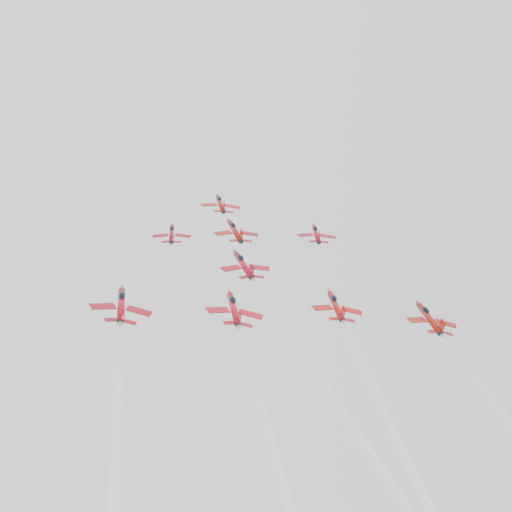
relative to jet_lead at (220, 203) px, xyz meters
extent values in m
cylinder|color=#A0150F|center=(0.00, -0.30, -0.31)|extent=(1.14, 9.02, 7.12)
cone|color=#A0150F|center=(0.00, 4.79, 3.47)|extent=(1.14, 2.52, 2.28)
cone|color=black|center=(0.00, -4.97, -3.79)|extent=(1.14, 1.68, 1.66)
ellipsoid|color=black|center=(0.00, 1.31, 1.53)|extent=(1.04, 2.39, 2.12)
cube|color=#A0150F|center=(-2.81, -0.94, -0.85)|extent=(4.24, 2.71, 1.20)
cube|color=#A0150F|center=(2.81, -0.94, -0.85)|extent=(4.24, 2.71, 1.20)
cube|color=#A0150F|center=(0.00, -4.71, -2.04)|extent=(0.12, 2.74, 2.79)
cube|color=#A0150F|center=(-1.46, -4.14, -3.17)|extent=(2.04, 1.34, 0.69)
cube|color=#A0150F|center=(1.46, -4.14, -3.17)|extent=(2.04, 1.34, 0.69)
cylinder|color=maroon|center=(-12.97, -16.60, -12.44)|extent=(0.97, 7.64, 6.03)
cone|color=maroon|center=(-12.97, -12.29, -9.23)|extent=(0.97, 2.13, 1.93)
cone|color=black|center=(-12.97, -20.55, -15.38)|extent=(0.97, 1.43, 1.41)
ellipsoid|color=black|center=(-12.97, -15.24, -10.87)|extent=(0.88, 2.03, 1.79)
cube|color=maroon|center=(-15.35, -17.14, -12.89)|extent=(3.59, 2.29, 1.02)
cube|color=maroon|center=(-10.59, -17.14, -12.89)|extent=(3.59, 2.29, 1.02)
cube|color=maroon|center=(-12.97, -20.34, -13.90)|extent=(0.11, 2.32, 2.36)
cube|color=maroon|center=(-14.20, -19.85, -14.85)|extent=(1.72, 1.13, 0.58)
cube|color=maroon|center=(-11.74, -19.85, -14.85)|extent=(1.72, 1.13, 0.58)
cylinder|color=#A4140F|center=(1.18, -13.97, -10.48)|extent=(1.19, 9.35, 7.38)
cone|color=#A4140F|center=(1.18, -8.70, -6.56)|extent=(1.19, 2.61, 2.37)
cone|color=black|center=(1.18, -18.81, -14.08)|extent=(1.19, 1.74, 1.72)
ellipsoid|color=black|center=(1.18, -12.30, -8.57)|extent=(1.08, 2.48, 2.19)
cube|color=#A4140F|center=(-1.72, -14.63, -11.04)|extent=(4.39, 2.81, 1.24)
cube|color=#A4140F|center=(4.09, -14.63, -11.04)|extent=(4.39, 2.81, 1.24)
cube|color=#A4140F|center=(1.18, -18.55, -12.27)|extent=(0.13, 2.84, 2.89)
cube|color=#A4140F|center=(-0.32, -17.95, -13.44)|extent=(2.11, 1.39, 0.71)
cube|color=#A4140F|center=(2.69, -17.95, -13.44)|extent=(2.11, 1.39, 0.71)
cylinder|color=#A50F21|center=(19.98, -13.15, -9.87)|extent=(1.05, 8.29, 6.54)
cone|color=#A50F21|center=(19.98, -8.48, -6.40)|extent=(1.05, 2.31, 2.10)
cone|color=black|center=(19.98, -17.44, -13.06)|extent=(1.05, 1.55, 1.53)
ellipsoid|color=black|center=(19.98, -11.67, -8.18)|extent=(0.95, 2.20, 1.94)
cube|color=#A50F21|center=(17.40, -13.73, -10.37)|extent=(3.89, 2.49, 1.10)
cube|color=#A50F21|center=(22.55, -13.73, -10.37)|extent=(3.89, 2.49, 1.10)
cube|color=#A50F21|center=(19.98, -17.20, -11.46)|extent=(0.11, 2.52, 2.56)
cube|color=#A50F21|center=(18.64, -16.67, -12.49)|extent=(1.87, 1.23, 0.63)
cube|color=#A50F21|center=(21.31, -16.67, -12.49)|extent=(1.87, 1.23, 0.63)
cylinder|color=#A30F1D|center=(0.43, -28.13, -21.01)|extent=(1.19, 9.41, 7.42)
cone|color=#A30F1D|center=(0.43, -22.82, -17.07)|extent=(1.19, 2.62, 2.38)
cone|color=black|center=(0.43, -33.00, -24.63)|extent=(1.19, 1.75, 1.73)
ellipsoid|color=black|center=(0.43, -26.45, -19.09)|extent=(1.08, 2.49, 2.21)
cube|color=#A30F1D|center=(-2.49, -28.79, -21.57)|extent=(4.42, 2.82, 1.25)
cube|color=#A30F1D|center=(3.36, -28.79, -21.57)|extent=(4.42, 2.82, 1.25)
cube|color=#A30F1D|center=(0.43, -32.73, -22.81)|extent=(0.13, 2.86, 2.90)
cube|color=#A30F1D|center=(-1.08, -32.13, -23.99)|extent=(2.12, 1.39, 0.72)
cube|color=#A30F1D|center=(1.95, -32.13, -23.99)|extent=(2.12, 1.39, 0.72)
cylinder|color=white|center=(0.43, -72.47, -53.99)|extent=(1.52, 79.16, 59.42)
cylinder|color=maroon|center=(-23.37, -42.64, -31.80)|extent=(1.23, 9.69, 7.65)
cone|color=maroon|center=(-23.37, -37.17, -27.74)|extent=(1.23, 2.70, 2.45)
cone|color=black|center=(-23.37, -47.66, -35.53)|extent=(1.23, 1.81, 1.79)
ellipsoid|color=black|center=(-23.37, -40.91, -29.82)|extent=(1.12, 2.57, 2.27)
cube|color=maroon|center=(-26.38, -43.32, -32.38)|extent=(4.55, 2.91, 1.29)
cube|color=maroon|center=(-20.35, -43.32, -32.38)|extent=(4.55, 2.91, 1.29)
cube|color=maroon|center=(-23.37, -47.38, -33.66)|extent=(0.13, 2.95, 2.99)
cube|color=maroon|center=(-24.93, -46.76, -34.87)|extent=(2.19, 1.44, 0.74)
cube|color=maroon|center=(-21.81, -46.76, -34.87)|extent=(2.19, 1.44, 0.74)
cylinder|color=#B1101C|center=(-4.15, -42.73, -31.87)|extent=(1.20, 9.49, 7.49)
cone|color=#B1101C|center=(-4.15, -37.38, -27.89)|extent=(1.20, 2.65, 2.40)
cone|color=black|center=(-4.15, -47.65, -35.53)|extent=(1.20, 1.77, 1.75)
ellipsoid|color=black|center=(-4.15, -41.04, -29.93)|extent=(1.09, 2.52, 2.23)
cube|color=#B1101C|center=(-7.10, -43.40, -32.44)|extent=(4.46, 2.85, 1.26)
cube|color=#B1101C|center=(-1.19, -43.40, -32.44)|extent=(4.46, 2.85, 1.26)
cube|color=#B1101C|center=(-4.15, -47.38, -33.69)|extent=(0.13, 2.88, 2.93)
cube|color=#B1101C|center=(-5.68, -46.77, -34.87)|extent=(2.14, 1.41, 0.72)
cube|color=#B1101C|center=(-2.61, -46.77, -34.87)|extent=(2.14, 1.41, 0.72)
cylinder|color=#B11210|center=(14.99, -41.00, -30.58)|extent=(1.11, 8.79, 6.94)
cone|color=#B11210|center=(14.99, -36.04, -26.90)|extent=(1.11, 2.45, 2.22)
cone|color=black|center=(14.99, -45.55, -33.97)|extent=(1.11, 1.64, 1.62)
ellipsoid|color=black|center=(14.99, -39.43, -28.79)|extent=(1.01, 2.33, 2.06)
cube|color=#B11210|center=(12.26, -41.62, -31.11)|extent=(4.13, 2.64, 1.17)
cube|color=#B11210|center=(17.72, -41.62, -31.11)|extent=(4.13, 2.64, 1.17)
cube|color=#B11210|center=(14.99, -45.30, -32.27)|extent=(0.12, 2.67, 2.71)
cube|color=#B11210|center=(13.57, -44.73, -33.36)|extent=(1.98, 1.30, 0.67)
cube|color=#B11210|center=(16.41, -44.73, -33.36)|extent=(1.98, 1.30, 0.67)
cylinder|color=#9C180E|center=(31.79, -43.89, -32.74)|extent=(1.15, 9.05, 7.14)
cone|color=#9C180E|center=(31.79, -38.79, -28.94)|extent=(1.15, 2.52, 2.29)
cone|color=black|center=(31.79, -48.58, -36.22)|extent=(1.15, 1.69, 1.67)
ellipsoid|color=black|center=(31.79, -42.28, -30.89)|extent=(1.04, 2.40, 2.12)
cube|color=#9C180E|center=(28.97, -44.53, -33.28)|extent=(4.25, 2.72, 1.20)
cube|color=#9C180E|center=(34.60, -44.53, -33.28)|extent=(4.25, 2.72, 1.20)
cube|color=#9C180E|center=(31.79, -48.32, -34.47)|extent=(0.13, 2.75, 2.79)
cube|color=#9C180E|center=(30.33, -47.74, -35.60)|extent=(2.04, 1.34, 0.69)
cube|color=#9C180E|center=(33.25, -47.74, -35.60)|extent=(2.04, 1.34, 0.69)
camera|label=1|loc=(-25.75, -163.23, -49.20)|focal=50.00mm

